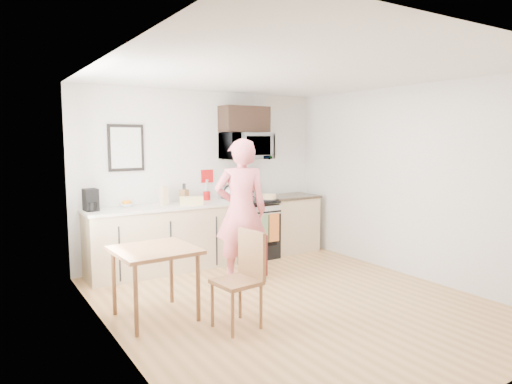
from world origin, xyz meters
TOP-DOWN VIEW (x-y plane):
  - floor at (0.00, 0.00)m, footprint 4.60×4.60m
  - back_wall at (0.00, 2.30)m, footprint 4.00×0.04m
  - front_wall at (0.00, -2.30)m, footprint 4.00×0.04m
  - left_wall at (-2.00, 0.00)m, footprint 0.04×4.60m
  - right_wall at (2.00, 0.00)m, footprint 0.04×4.60m
  - ceiling at (0.00, 0.00)m, footprint 4.00×4.60m
  - window at (-1.96, 0.80)m, footprint 0.06×1.40m
  - cabinet_left at (-0.80, 2.00)m, footprint 2.10×0.60m
  - countertop_left at (-0.80, 2.00)m, footprint 2.14×0.64m
  - cabinet_right at (1.43, 2.00)m, footprint 0.84×0.60m
  - countertop_right at (1.43, 2.00)m, footprint 0.88×0.64m
  - range at (0.63, 1.98)m, footprint 0.76×0.70m
  - microwave at (0.63, 2.08)m, footprint 0.76×0.51m
  - upper_cabinet at (0.63, 2.12)m, footprint 0.76×0.35m
  - wall_art at (-1.20, 2.28)m, footprint 0.50×0.04m
  - wall_trivet at (0.05, 2.28)m, footprint 0.20×0.02m
  - person at (-0.10, 1.00)m, footprint 0.81×0.69m
  - dining_table at (-1.50, 0.40)m, footprint 0.80×0.80m
  - chair at (-0.77, -0.26)m, footprint 0.49×0.45m
  - knife_block at (-0.41, 2.13)m, footprint 0.13×0.15m
  - utensil_crock at (-0.01, 2.19)m, footprint 0.11×0.11m
  - fruit_bowl at (-1.25, 2.18)m, footprint 0.22×0.22m
  - milk_carton at (-0.74, 2.08)m, footprint 0.11×0.11m
  - coffee_maker at (-1.75, 2.05)m, footprint 0.18×0.25m
  - bread_bag at (-0.42, 1.84)m, footprint 0.35×0.24m
  - cake at (0.88, 1.79)m, footprint 0.27×0.27m
  - kettle at (0.35, 2.14)m, footprint 0.18×0.18m
  - pot at (0.54, 1.87)m, footprint 0.19×0.33m

SIDE VIEW (x-z plane):
  - floor at x=0.00m, z-range 0.00..0.00m
  - range at x=0.63m, z-range -0.14..1.02m
  - cabinet_left at x=-0.80m, z-range 0.00..0.90m
  - cabinet_right at x=1.43m, z-range 0.00..0.90m
  - chair at x=-0.77m, z-range 0.14..1.11m
  - dining_table at x=-1.50m, z-range 0.29..1.04m
  - countertop_left at x=-0.80m, z-range 0.90..0.94m
  - countertop_right at x=1.43m, z-range 0.90..0.94m
  - person at x=-0.10m, z-range 0.00..1.88m
  - cake at x=0.88m, z-range 0.92..1.01m
  - pot at x=0.54m, z-range 0.93..1.02m
  - fruit_bowl at x=-1.25m, z-range 0.93..1.02m
  - bread_bag at x=-0.42m, z-range 0.94..1.06m
  - kettle at x=0.35m, z-range 0.91..1.14m
  - knife_block at x=-0.41m, z-range 0.94..1.13m
  - utensil_crock at x=-0.01m, z-range 0.91..1.23m
  - milk_carton at x=-0.74m, z-range 0.94..1.20m
  - coffee_maker at x=-1.75m, z-range 0.93..1.22m
  - back_wall at x=0.00m, z-range 0.00..2.60m
  - front_wall at x=0.00m, z-range 0.00..2.60m
  - left_wall at x=-2.00m, z-range 0.00..2.60m
  - right_wall at x=2.00m, z-range 0.00..2.60m
  - wall_trivet at x=0.05m, z-range 1.20..1.40m
  - window at x=-1.96m, z-range 0.80..2.30m
  - wall_art at x=-1.20m, z-range 1.43..2.08m
  - microwave at x=0.63m, z-range 1.55..1.97m
  - upper_cabinet at x=0.63m, z-range 1.98..2.38m
  - ceiling at x=0.00m, z-range 2.58..2.62m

